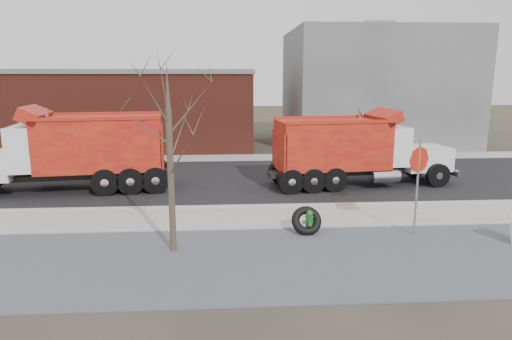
{
  "coord_description": "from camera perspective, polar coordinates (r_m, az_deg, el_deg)",
  "views": [
    {
      "loc": [
        -1.66,
        -14.9,
        4.86
      ],
      "look_at": [
        -0.58,
        1.75,
        1.4
      ],
      "focal_mm": 32.0,
      "sensor_mm": 36.0,
      "label": 1
    }
  ],
  "objects": [
    {
      "name": "bare_tree",
      "position": [
        12.49,
        -10.8,
        4.32
      ],
      "size": [
        3.2,
        3.2,
        5.2
      ],
      "color": "#382D23",
      "rests_on": "ground"
    },
    {
      "name": "dump_truck_red_a",
      "position": [
        20.72,
        12.15,
        2.73
      ],
      "size": [
        8.41,
        3.18,
        3.37
      ],
      "rotation": [
        0.0,
        0.0,
        0.12
      ],
      "color": "black",
      "rests_on": "ground"
    },
    {
      "name": "gravel_verge",
      "position": [
        12.49,
        4.29,
        -11.13
      ],
      "size": [
        60.0,
        5.0,
        0.03
      ],
      "primitive_type": "cube",
      "color": "slate",
      "rests_on": "ground"
    },
    {
      "name": "truck_tire",
      "position": [
        14.4,
        6.32,
        -6.33
      ],
      "size": [
        0.96,
        0.76,
        0.93
      ],
      "color": "black",
      "rests_on": "ground"
    },
    {
      "name": "building_grey",
      "position": [
        34.59,
        14.47,
        9.94
      ],
      "size": [
        12.0,
        10.0,
        8.0
      ],
      "color": "gray",
      "rests_on": "ground"
    },
    {
      "name": "far_sidewalk",
      "position": [
        27.38,
        -0.17,
        1.56
      ],
      "size": [
        60.0,
        2.0,
        0.06
      ],
      "primitive_type": "cube",
      "color": "#9E9B93",
      "rests_on": "ground"
    },
    {
      "name": "stop_sign",
      "position": [
        14.6,
        19.63,
        -0.08
      ],
      "size": [
        0.75,
        0.39,
        3.03
      ],
      "rotation": [
        0.0,
        0.0,
        0.07
      ],
      "color": "gray",
      "rests_on": "ground"
    },
    {
      "name": "road",
      "position": [
        21.81,
        0.75,
        -1.13
      ],
      "size": [
        60.0,
        9.4,
        0.02
      ],
      "primitive_type": "cube",
      "color": "black",
      "rests_on": "ground"
    },
    {
      "name": "fire_hydrant",
      "position": [
        14.44,
        6.69,
        -6.58
      ],
      "size": [
        0.42,
        0.41,
        0.76
      ],
      "rotation": [
        0.0,
        0.0,
        -0.04
      ],
      "color": "#296627",
      "rests_on": "ground"
    },
    {
      "name": "dump_truck_red_b",
      "position": [
        20.71,
        -21.77,
        2.48
      ],
      "size": [
        8.63,
        3.43,
        3.6
      ],
      "rotation": [
        0.0,
        0.0,
        3.27
      ],
      "color": "black",
      "rests_on": "ground"
    },
    {
      "name": "building_brick",
      "position": [
        33.04,
        -18.47,
        7.3
      ],
      "size": [
        20.2,
        8.2,
        5.3
      ],
      "color": "maroon",
      "rests_on": "ground"
    },
    {
      "name": "curb",
      "position": [
        17.21,
        1.98,
        -4.5
      ],
      "size": [
        60.0,
        0.15,
        0.11
      ],
      "primitive_type": "cube",
      "color": "#9E9B93",
      "rests_on": "ground"
    },
    {
      "name": "ground",
      "position": [
        15.76,
        2.53,
        -6.26
      ],
      "size": [
        120.0,
        120.0,
        0.0
      ],
      "primitive_type": "plane",
      "color": "#383328",
      "rests_on": "ground"
    },
    {
      "name": "sidewalk",
      "position": [
        15.98,
        2.44,
        -5.88
      ],
      "size": [
        60.0,
        2.5,
        0.06
      ],
      "primitive_type": "cube",
      "color": "#9E9B93",
      "rests_on": "ground"
    }
  ]
}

